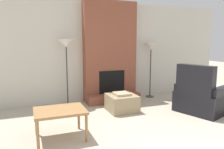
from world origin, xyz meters
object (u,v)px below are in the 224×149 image
ottoman (122,103)px  floor_lamp_right (151,49)px  floor_lamp_left (66,46)px  side_table (60,113)px  armchair (202,98)px

ottoman → floor_lamp_right: 1.95m
floor_lamp_left → ottoman: bearing=-39.9°
side_table → floor_lamp_right: floor_lamp_right is taller
ottoman → side_table: (-1.51, -0.95, 0.24)m
armchair → floor_lamp_right: floor_lamp_right is taller
side_table → floor_lamp_left: (0.44, 1.84, 1.03)m
floor_lamp_left → floor_lamp_right: 2.34m
side_table → floor_lamp_right: bearing=33.6°
ottoman → floor_lamp_left: (-1.07, 0.89, 1.27)m
armchair → floor_lamp_right: size_ratio=0.85×
side_table → floor_lamp_left: floor_lamp_left is taller
armchair → side_table: armchair is taller
ottoman → side_table: size_ratio=0.79×
ottoman → floor_lamp_left: size_ratio=0.39×
side_table → floor_lamp_left: size_ratio=0.49×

